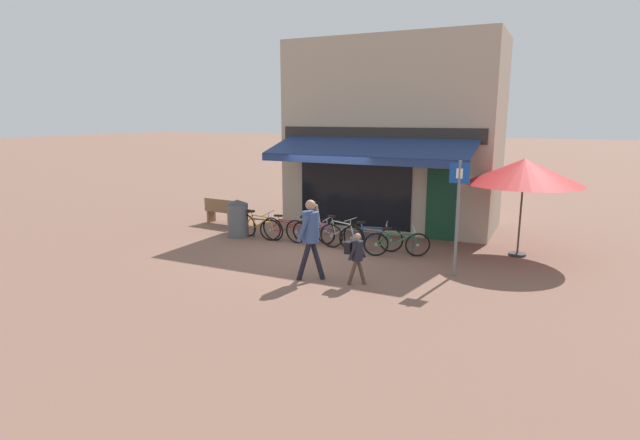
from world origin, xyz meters
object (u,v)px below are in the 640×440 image
(bicycle_orange, at_px, (259,226))
(bicycle_green, at_px, (397,244))
(bicycle_silver, at_px, (339,234))
(bicycle_blue, at_px, (371,238))
(pedestrian_child, at_px, (356,252))
(cafe_parasol, at_px, (524,172))
(bicycle_purple, at_px, (313,233))
(parking_sign, at_px, (458,207))
(pedestrian_adult, at_px, (311,231))
(park_bench, at_px, (226,211))
(bicycle_red, at_px, (287,230))
(litter_bin, at_px, (238,218))

(bicycle_orange, distance_m, bicycle_green, 4.27)
(bicycle_green, bearing_deg, bicycle_silver, 149.31)
(bicycle_blue, height_order, pedestrian_child, pedestrian_child)
(bicycle_green, relative_size, cafe_parasol, 0.56)
(bicycle_orange, relative_size, bicycle_purple, 0.96)
(pedestrian_child, height_order, parking_sign, parking_sign)
(pedestrian_adult, bearing_deg, bicycle_orange, 129.73)
(bicycle_purple, height_order, bicycle_silver, bicycle_silver)
(bicycle_green, bearing_deg, pedestrian_child, -117.41)
(bicycle_purple, distance_m, park_bench, 4.13)
(bicycle_silver, xyz_separation_m, park_bench, (-4.67, 1.13, 0.07))
(bicycle_red, bearing_deg, pedestrian_child, -54.01)
(bicycle_orange, xyz_separation_m, bicycle_purple, (1.81, -0.02, -0.01))
(bicycle_blue, height_order, pedestrian_adult, pedestrian_adult)
(cafe_parasol, bearing_deg, bicycle_blue, -160.85)
(pedestrian_child, bearing_deg, bicycle_silver, 113.44)
(bicycle_red, relative_size, bicycle_blue, 0.94)
(bicycle_green, bearing_deg, parking_sign, -53.96)
(bicycle_orange, height_order, bicycle_blue, bicycle_orange)
(pedestrian_child, distance_m, cafe_parasol, 5.21)
(bicycle_blue, bearing_deg, bicycle_orange, 167.92)
(park_bench, bearing_deg, litter_bin, -38.17)
(bicycle_red, bearing_deg, parking_sign, -27.23)
(bicycle_green, bearing_deg, bicycle_blue, 139.43)
(bicycle_green, xyz_separation_m, pedestrian_child, (-0.16, -2.49, 0.36))
(bicycle_blue, bearing_deg, parking_sign, -40.63)
(parking_sign, bearing_deg, pedestrian_adult, -150.01)
(bicycle_blue, bearing_deg, pedestrian_adult, -111.95)
(pedestrian_child, relative_size, litter_bin, 1.01)
(bicycle_silver, height_order, parking_sign, parking_sign)
(pedestrian_adult, relative_size, park_bench, 1.12)
(bicycle_blue, height_order, bicycle_green, same)
(cafe_parasol, xyz_separation_m, park_bench, (-9.23, -0.17, -1.75))
(bicycle_silver, height_order, bicycle_blue, bicycle_silver)
(bicycle_blue, distance_m, pedestrian_adult, 2.98)
(litter_bin, height_order, park_bench, litter_bin)
(bicycle_purple, xyz_separation_m, cafe_parasol, (5.29, 1.43, 1.83))
(bicycle_green, bearing_deg, park_bench, 144.38)
(bicycle_red, relative_size, bicycle_green, 0.98)
(cafe_parasol, bearing_deg, bicycle_purple, -164.91)
(bicycle_green, distance_m, park_bench, 6.53)
(bicycle_red, height_order, parking_sign, parking_sign)
(litter_bin, bearing_deg, bicycle_silver, 2.62)
(bicycle_orange, xyz_separation_m, bicycle_blue, (3.46, 0.15, -0.02))
(bicycle_red, bearing_deg, bicycle_blue, -12.94)
(bicycle_red, relative_size, cafe_parasol, 0.55)
(litter_bin, bearing_deg, pedestrian_child, -27.71)
(bicycle_red, distance_m, pedestrian_child, 4.19)
(bicycle_blue, relative_size, pedestrian_child, 1.47)
(bicycle_orange, height_order, litter_bin, litter_bin)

